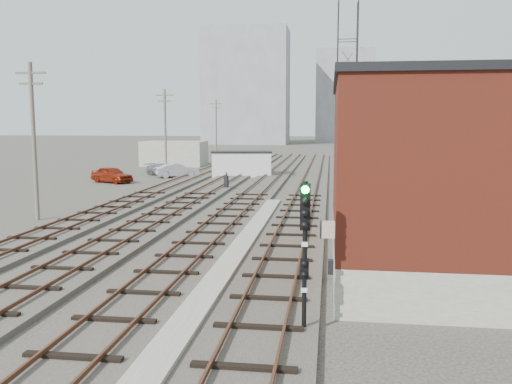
% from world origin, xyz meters
% --- Properties ---
extents(ground, '(320.00, 320.00, 0.00)m').
position_xyz_m(ground, '(0.00, 60.00, 0.00)').
color(ground, '#282621').
rests_on(ground, ground).
extents(track_right, '(3.20, 90.00, 0.39)m').
position_xyz_m(track_right, '(2.50, 39.00, 0.11)').
color(track_right, '#332D28').
rests_on(track_right, ground).
extents(track_mid_right, '(3.20, 90.00, 0.39)m').
position_xyz_m(track_mid_right, '(-1.50, 39.00, 0.11)').
color(track_mid_right, '#332D28').
rests_on(track_mid_right, ground).
extents(track_mid_left, '(3.20, 90.00, 0.39)m').
position_xyz_m(track_mid_left, '(-5.50, 39.00, 0.11)').
color(track_mid_left, '#332D28').
rests_on(track_mid_left, ground).
extents(track_left, '(3.20, 90.00, 0.39)m').
position_xyz_m(track_left, '(-9.50, 39.00, 0.11)').
color(track_left, '#332D28').
rests_on(track_left, ground).
extents(platform_curb, '(0.90, 28.00, 0.26)m').
position_xyz_m(platform_curb, '(0.50, 14.00, 0.13)').
color(platform_curb, gray).
rests_on(platform_curb, ground).
extents(brick_building, '(6.54, 12.20, 7.22)m').
position_xyz_m(brick_building, '(7.50, 12.00, 3.63)').
color(brick_building, gray).
rests_on(brick_building, ground).
extents(lattice_tower, '(1.60, 1.60, 15.00)m').
position_xyz_m(lattice_tower, '(5.50, 35.00, 7.50)').
color(lattice_tower, black).
rests_on(lattice_tower, ground).
extents(utility_pole_left_a, '(1.80, 0.24, 9.00)m').
position_xyz_m(utility_pole_left_a, '(-12.50, 20.00, 4.80)').
color(utility_pole_left_a, '#595147').
rests_on(utility_pole_left_a, ground).
extents(utility_pole_left_b, '(1.80, 0.24, 9.00)m').
position_xyz_m(utility_pole_left_b, '(-12.50, 45.00, 4.80)').
color(utility_pole_left_b, '#595147').
rests_on(utility_pole_left_b, ground).
extents(utility_pole_left_c, '(1.80, 0.24, 9.00)m').
position_xyz_m(utility_pole_left_c, '(-12.50, 70.00, 4.80)').
color(utility_pole_left_c, '#595147').
rests_on(utility_pole_left_c, ground).
extents(utility_pole_right_a, '(1.80, 0.24, 9.00)m').
position_xyz_m(utility_pole_right_a, '(6.50, 28.00, 4.80)').
color(utility_pole_right_a, '#595147').
rests_on(utility_pole_right_a, ground).
extents(utility_pole_right_b, '(1.80, 0.24, 9.00)m').
position_xyz_m(utility_pole_right_b, '(6.50, 58.00, 4.80)').
color(utility_pole_right_b, '#595147').
rests_on(utility_pole_right_b, ground).
extents(apartment_left, '(22.00, 14.00, 30.00)m').
position_xyz_m(apartment_left, '(-18.00, 135.00, 15.00)').
color(apartment_left, gray).
rests_on(apartment_left, ground).
extents(apartment_right, '(16.00, 12.00, 26.00)m').
position_xyz_m(apartment_right, '(8.00, 150.00, 13.00)').
color(apartment_right, gray).
rests_on(apartment_right, ground).
extents(shed_left, '(8.00, 5.00, 3.20)m').
position_xyz_m(shed_left, '(-16.00, 60.00, 1.60)').
color(shed_left, gray).
rests_on(shed_left, ground).
extents(shed_right, '(6.00, 6.00, 4.00)m').
position_xyz_m(shed_right, '(9.00, 70.00, 2.00)').
color(shed_right, gray).
rests_on(shed_right, ground).
extents(signal_mast, '(0.40, 0.41, 4.11)m').
position_xyz_m(signal_mast, '(3.70, 4.85, 2.43)').
color(signal_mast, gray).
rests_on(signal_mast, ground).
extents(switch_stand, '(0.38, 0.38, 1.37)m').
position_xyz_m(switch_stand, '(-4.35, 35.60, 0.65)').
color(switch_stand, black).
rests_on(switch_stand, ground).
extents(site_trailer, '(6.70, 3.87, 2.65)m').
position_xyz_m(site_trailer, '(-4.94, 46.95, 1.34)').
color(site_trailer, silver).
rests_on(site_trailer, ground).
extents(car_red, '(4.79, 3.64, 1.52)m').
position_xyz_m(car_red, '(-16.04, 39.36, 0.76)').
color(car_red, maroon).
rests_on(car_red, ground).
extents(car_silver, '(4.65, 3.33, 1.46)m').
position_xyz_m(car_silver, '(-11.29, 45.07, 0.73)').
color(car_silver, '#9D9FA5').
rests_on(car_silver, ground).
extents(car_grey, '(4.68, 3.21, 1.26)m').
position_xyz_m(car_grey, '(-13.30, 46.93, 0.63)').
color(car_grey, slate).
rests_on(car_grey, ground).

